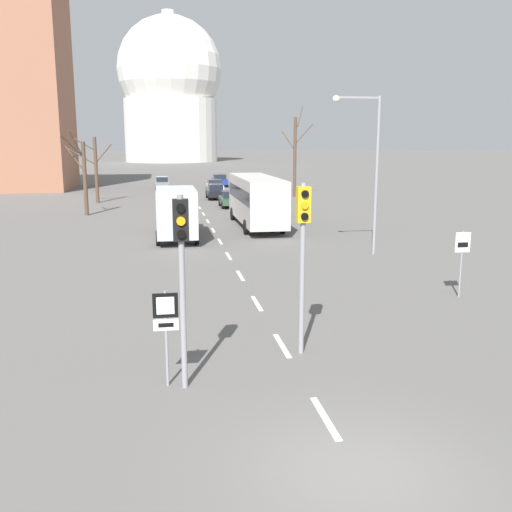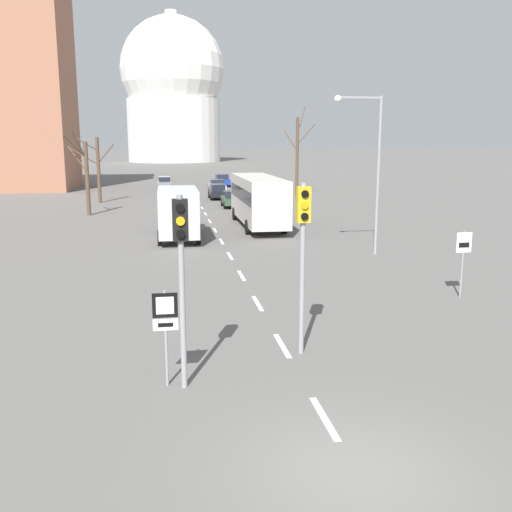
{
  "view_description": "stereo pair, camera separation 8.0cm",
  "coord_description": "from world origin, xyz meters",
  "px_view_note": "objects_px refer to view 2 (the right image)",
  "views": [
    {
      "loc": [
        -3.31,
        -8.88,
        5.83
      ],
      "look_at": [
        -0.86,
        6.03,
        2.8
      ],
      "focal_mm": 40.0,
      "sensor_mm": 36.0,
      "label": 1
    },
    {
      "loc": [
        -3.23,
        -8.89,
        5.83
      ],
      "look_at": [
        -0.86,
        6.03,
        2.8
      ],
      "focal_mm": 40.0,
      "sensor_mm": 36.0,
      "label": 2
    }
  ],
  "objects_px": {
    "sedan_near_left": "(170,195)",
    "sedan_distant_centre": "(165,183)",
    "route_sign_post": "(165,322)",
    "sedan_far_right": "(233,199)",
    "street_lamp_right": "(370,158)",
    "sedan_far_left": "(217,186)",
    "sedan_mid_centre": "(222,180)",
    "delivery_truck": "(178,211)",
    "traffic_signal_near_left": "(181,255)",
    "traffic_signal_centre_tall": "(303,236)",
    "city_bus": "(258,198)",
    "speed_limit_sign": "(463,253)",
    "sedan_near_right": "(218,191)"
  },
  "relations": [
    {
      "from": "sedan_far_left",
      "to": "sedan_distant_centre",
      "type": "relative_size",
      "value": 0.9
    },
    {
      "from": "sedan_far_right",
      "to": "sedan_distant_centre",
      "type": "xyz_separation_m",
      "value": [
        -6.09,
        21.13,
        0.06
      ]
    },
    {
      "from": "sedan_near_left",
      "to": "sedan_near_right",
      "type": "relative_size",
      "value": 1.03
    },
    {
      "from": "street_lamp_right",
      "to": "sedan_far_left",
      "type": "height_order",
      "value": "street_lamp_right"
    },
    {
      "from": "traffic_signal_near_left",
      "to": "sedan_distant_centre",
      "type": "xyz_separation_m",
      "value": [
        -0.37,
        59.59,
        -2.44
      ]
    },
    {
      "from": "route_sign_post",
      "to": "sedan_far_right",
      "type": "distance_m",
      "value": 38.8
    },
    {
      "from": "sedan_near_left",
      "to": "sedan_distant_centre",
      "type": "distance_m",
      "value": 15.98
    },
    {
      "from": "street_lamp_right",
      "to": "sedan_mid_centre",
      "type": "relative_size",
      "value": 1.9
    },
    {
      "from": "sedan_near_left",
      "to": "sedan_far_left",
      "type": "relative_size",
      "value": 1.19
    },
    {
      "from": "route_sign_post",
      "to": "speed_limit_sign",
      "type": "bearing_deg",
      "value": 29.91
    },
    {
      "from": "traffic_signal_near_left",
      "to": "sedan_near_left",
      "type": "height_order",
      "value": "traffic_signal_near_left"
    },
    {
      "from": "sedan_near_right",
      "to": "city_bus",
      "type": "bearing_deg",
      "value": -87.25
    },
    {
      "from": "city_bus",
      "to": "sedan_near_left",
      "type": "bearing_deg",
      "value": 108.68
    },
    {
      "from": "traffic_signal_near_left",
      "to": "city_bus",
      "type": "height_order",
      "value": "traffic_signal_near_left"
    },
    {
      "from": "traffic_signal_centre_tall",
      "to": "speed_limit_sign",
      "type": "bearing_deg",
      "value": 32.89
    },
    {
      "from": "sedan_near_left",
      "to": "sedan_near_right",
      "type": "distance_m",
      "value": 5.67
    },
    {
      "from": "delivery_truck",
      "to": "sedan_far_right",
      "type": "bearing_deg",
      "value": 72.19
    },
    {
      "from": "route_sign_post",
      "to": "delivery_truck",
      "type": "bearing_deg",
      "value": 87.89
    },
    {
      "from": "street_lamp_right",
      "to": "city_bus",
      "type": "height_order",
      "value": "street_lamp_right"
    },
    {
      "from": "traffic_signal_centre_tall",
      "to": "speed_limit_sign",
      "type": "relative_size",
      "value": 1.86
    },
    {
      "from": "city_bus",
      "to": "delivery_truck",
      "type": "distance_m",
      "value": 7.06
    },
    {
      "from": "sedan_far_left",
      "to": "city_bus",
      "type": "xyz_separation_m",
      "value": [
        0.31,
        -28.01,
        1.27
      ]
    },
    {
      "from": "traffic_signal_centre_tall",
      "to": "speed_limit_sign",
      "type": "height_order",
      "value": "traffic_signal_centre_tall"
    },
    {
      "from": "delivery_truck",
      "to": "speed_limit_sign",
      "type": "bearing_deg",
      "value": -55.97
    },
    {
      "from": "traffic_signal_centre_tall",
      "to": "city_bus",
      "type": "bearing_deg",
      "value": 83.6
    },
    {
      "from": "traffic_signal_centre_tall",
      "to": "route_sign_post",
      "type": "bearing_deg",
      "value": -156.56
    },
    {
      "from": "sedan_far_right",
      "to": "sedan_mid_centre",
      "type": "bearing_deg",
      "value": 86.58
    },
    {
      "from": "traffic_signal_centre_tall",
      "to": "city_bus",
      "type": "distance_m",
      "value": 24.48
    },
    {
      "from": "sedan_distant_centre",
      "to": "city_bus",
      "type": "distance_m",
      "value": 34.16
    },
    {
      "from": "speed_limit_sign",
      "to": "sedan_far_right",
      "type": "xyz_separation_m",
      "value": [
        -4.99,
        31.91,
        -0.97
      ]
    },
    {
      "from": "sedan_near_right",
      "to": "sedan_far_right",
      "type": "xyz_separation_m",
      "value": [
        0.66,
        -7.91,
        -0.02
      ]
    },
    {
      "from": "sedan_far_left",
      "to": "sedan_far_right",
      "type": "bearing_deg",
      "value": -90.02
    },
    {
      "from": "sedan_near_right",
      "to": "sedan_mid_centre",
      "type": "relative_size",
      "value": 1.03
    },
    {
      "from": "sedan_distant_centre",
      "to": "city_bus",
      "type": "height_order",
      "value": "city_bus"
    },
    {
      "from": "speed_limit_sign",
      "to": "route_sign_post",
      "type": "bearing_deg",
      "value": -150.09
    },
    {
      "from": "sedan_near_right",
      "to": "sedan_mid_centre",
      "type": "xyz_separation_m",
      "value": [
        2.15,
        17.06,
        0.04
      ]
    },
    {
      "from": "sedan_near_left",
      "to": "sedan_far_left",
      "type": "bearing_deg",
      "value": 61.74
    },
    {
      "from": "sedan_mid_centre",
      "to": "sedan_distant_centre",
      "type": "xyz_separation_m",
      "value": [
        -7.59,
        -3.84,
        -0.0
      ]
    },
    {
      "from": "traffic_signal_near_left",
      "to": "sedan_far_left",
      "type": "distance_m",
      "value": 54.43
    },
    {
      "from": "traffic_signal_centre_tall",
      "to": "route_sign_post",
      "type": "height_order",
      "value": "traffic_signal_centre_tall"
    },
    {
      "from": "route_sign_post",
      "to": "sedan_far_right",
      "type": "bearing_deg",
      "value": 80.9
    },
    {
      "from": "speed_limit_sign",
      "to": "sedan_far_right",
      "type": "relative_size",
      "value": 0.64
    },
    {
      "from": "speed_limit_sign",
      "to": "city_bus",
      "type": "bearing_deg",
      "value": 103.46
    },
    {
      "from": "sedan_near_left",
      "to": "delivery_truck",
      "type": "relative_size",
      "value": 0.63
    },
    {
      "from": "sedan_near_left",
      "to": "city_bus",
      "type": "bearing_deg",
      "value": -71.32
    },
    {
      "from": "traffic_signal_near_left",
      "to": "street_lamp_right",
      "type": "bearing_deg",
      "value": 56.49
    },
    {
      "from": "sedan_mid_centre",
      "to": "delivery_truck",
      "type": "height_order",
      "value": "delivery_truck"
    },
    {
      "from": "traffic_signal_near_left",
      "to": "sedan_near_left",
      "type": "xyz_separation_m",
      "value": [
        0.11,
        43.62,
        -2.51
      ]
    },
    {
      "from": "sedan_near_right",
      "to": "sedan_near_left",
      "type": "bearing_deg",
      "value": -150.97
    },
    {
      "from": "sedan_near_left",
      "to": "sedan_mid_centre",
      "type": "height_order",
      "value": "sedan_mid_centre"
    }
  ]
}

